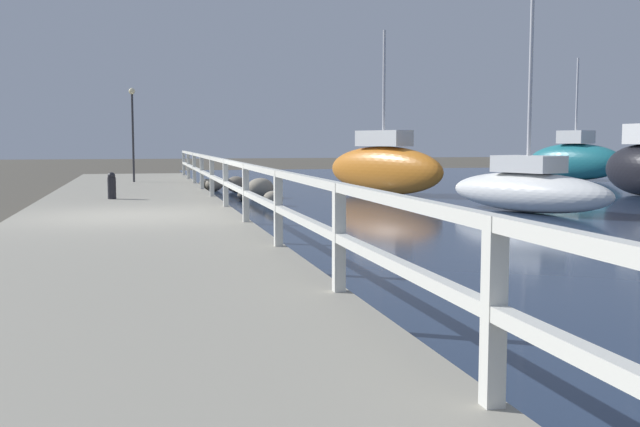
{
  "coord_description": "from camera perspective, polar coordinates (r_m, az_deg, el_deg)",
  "views": [
    {
      "loc": [
        0.22,
        -13.62,
        1.66
      ],
      "look_at": [
        2.64,
        -3.62,
        0.66
      ],
      "focal_mm": 42.0,
      "sensor_mm": 36.0,
      "label": 1
    }
  ],
  "objects": [
    {
      "name": "sailboat_orange",
      "position": [
        23.51,
        4.85,
        3.52
      ],
      "size": [
        2.91,
        5.17,
        5.06
      ],
      "rotation": [
        0.0,
        0.0,
        0.39
      ],
      "color": "orange",
      "rests_on": "water_surface"
    },
    {
      "name": "boulder_downstream",
      "position": [
        21.18,
        -5.85,
        1.36
      ],
      "size": [
        0.36,
        0.33,
        0.27
      ],
      "color": "#666056",
      "rests_on": "ground"
    },
    {
      "name": "ground_plane",
      "position": [
        13.73,
        -14.4,
        -1.59
      ],
      "size": [
        120.0,
        120.0,
        0.0
      ],
      "primitive_type": "plane",
      "color": "#4C473D"
    },
    {
      "name": "mooring_bollard",
      "position": [
        17.78,
        -15.58,
        2.07
      ],
      "size": [
        0.19,
        0.19,
        0.61
      ],
      "color": "black",
      "rests_on": "dock_walkway"
    },
    {
      "name": "sailboat_white",
      "position": [
        18.15,
        15.54,
        1.82
      ],
      "size": [
        2.84,
        4.7,
        5.73
      ],
      "rotation": [
        0.0,
        0.0,
        0.37
      ],
      "color": "white",
      "rests_on": "water_surface"
    },
    {
      "name": "dock_walkway",
      "position": [
        13.71,
        -14.41,
        -0.88
      ],
      "size": [
        4.01,
        36.0,
        0.34
      ],
      "color": "gray",
      "rests_on": "ground"
    },
    {
      "name": "sailboat_teal",
      "position": [
        34.09,
        18.85,
        3.88
      ],
      "size": [
        3.14,
        4.83,
        5.19
      ],
      "rotation": [
        0.0,
        0.0,
        0.4
      ],
      "color": "#1E707A",
      "rests_on": "water_surface"
    },
    {
      "name": "boulder_mid_strip",
      "position": [
        22.04,
        -4.56,
        1.95
      ],
      "size": [
        0.79,
        0.71,
        0.59
      ],
      "color": "gray",
      "rests_on": "ground"
    },
    {
      "name": "boulder_near_dock",
      "position": [
        25.36,
        -8.06,
        2.22
      ],
      "size": [
        0.6,
        0.54,
        0.45
      ],
      "color": "gray",
      "rests_on": "ground"
    },
    {
      "name": "boulder_water_edge",
      "position": [
        24.68,
        -6.41,
        2.23
      ],
      "size": [
        0.69,
        0.62,
        0.52
      ],
      "color": "slate",
      "rests_on": "ground"
    },
    {
      "name": "boulder_upstream",
      "position": [
        25.92,
        -8.67,
        2.21
      ],
      "size": [
        0.51,
        0.46,
        0.38
      ],
      "color": "#666056",
      "rests_on": "ground"
    },
    {
      "name": "dock_lamp",
      "position": [
        25.17,
        -14.09,
        6.91
      ],
      "size": [
        0.21,
        0.21,
        3.04
      ],
      "color": "#2D2D33",
      "rests_on": "dock_walkway"
    },
    {
      "name": "railing",
      "position": [
        13.74,
        -6.53,
        2.73
      ],
      "size": [
        0.1,
        32.5,
        0.96
      ],
      "color": "silver",
      "rests_on": "dock_walkway"
    },
    {
      "name": "boulder_far_strip",
      "position": [
        19.27,
        -3.58,
        1.15
      ],
      "size": [
        0.52,
        0.47,
        0.39
      ],
      "color": "gray",
      "rests_on": "ground"
    }
  ]
}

